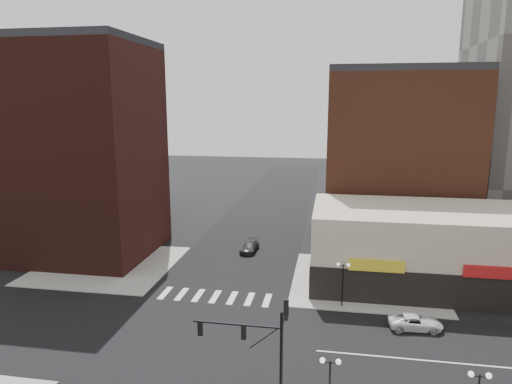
# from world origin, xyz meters

# --- Properties ---
(ground) EXTENTS (240.00, 240.00, 0.00)m
(ground) POSITION_xyz_m (0.00, 0.00, 0.00)
(ground) COLOR black
(ground) RESTS_ON ground
(road_ew) EXTENTS (200.00, 14.00, 0.02)m
(road_ew) POSITION_xyz_m (0.00, 0.00, 0.01)
(road_ew) COLOR black
(road_ew) RESTS_ON ground
(road_ns) EXTENTS (14.00, 200.00, 0.02)m
(road_ns) POSITION_xyz_m (0.00, 0.00, 0.01)
(road_ns) COLOR black
(road_ns) RESTS_ON ground
(sidewalk_nw) EXTENTS (15.00, 15.00, 0.12)m
(sidewalk_nw) POSITION_xyz_m (-14.50, 14.50, 0.06)
(sidewalk_nw) COLOR gray
(sidewalk_nw) RESTS_ON ground
(sidewalk_ne) EXTENTS (15.00, 15.00, 0.12)m
(sidewalk_ne) POSITION_xyz_m (14.50, 14.50, 0.06)
(sidewalk_ne) COLOR gray
(sidewalk_ne) RESTS_ON ground
(building_nw) EXTENTS (16.00, 15.00, 25.00)m
(building_nw) POSITION_xyz_m (-19.00, 18.50, 12.50)
(building_nw) COLOR #391712
(building_nw) RESTS_ON ground
(building_nw_low) EXTENTS (20.00, 18.00, 12.00)m
(building_nw_low) POSITION_xyz_m (-32.00, 34.00, 6.00)
(building_nw_low) COLOR #391712
(building_nw_low) RESTS_ON ground
(building_ne_midrise) EXTENTS (18.00, 15.00, 22.00)m
(building_ne_midrise) POSITION_xyz_m (19.00, 29.50, 11.00)
(building_ne_midrise) COLOR brown
(building_ne_midrise) RESTS_ON ground
(building_ne_row) EXTENTS (24.20, 12.20, 8.00)m
(building_ne_row) POSITION_xyz_m (21.00, 15.00, 3.30)
(building_ne_row) COLOR beige
(building_ne_row) RESTS_ON ground
(traffic_signal) EXTENTS (5.59, 3.09, 7.77)m
(traffic_signal) POSITION_xyz_m (7.24, -7.83, 4.96)
(traffic_signal) COLOR black
(traffic_signal) RESTS_ON ground
(street_lamp_se_a) EXTENTS (1.22, 0.32, 4.16)m
(street_lamp_se_a) POSITION_xyz_m (11.00, -8.00, 3.29)
(street_lamp_se_a) COLOR black
(street_lamp_se_a) RESTS_ON sidewalk_se
(street_lamp_ne) EXTENTS (1.22, 0.32, 4.16)m
(street_lamp_ne) POSITION_xyz_m (12.00, 8.00, 3.29)
(street_lamp_ne) COLOR black
(street_lamp_ne) RESTS_ON sidewalk_ne
(white_suv) EXTENTS (4.52, 2.35, 1.21)m
(white_suv) POSITION_xyz_m (17.98, 4.83, 0.61)
(white_suv) COLOR silver
(white_suv) RESTS_ON ground
(dark_sedan_north) EXTENTS (2.05, 4.50, 1.28)m
(dark_sedan_north) POSITION_xyz_m (0.75, 22.11, 0.64)
(dark_sedan_north) COLOR black
(dark_sedan_north) RESTS_ON ground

